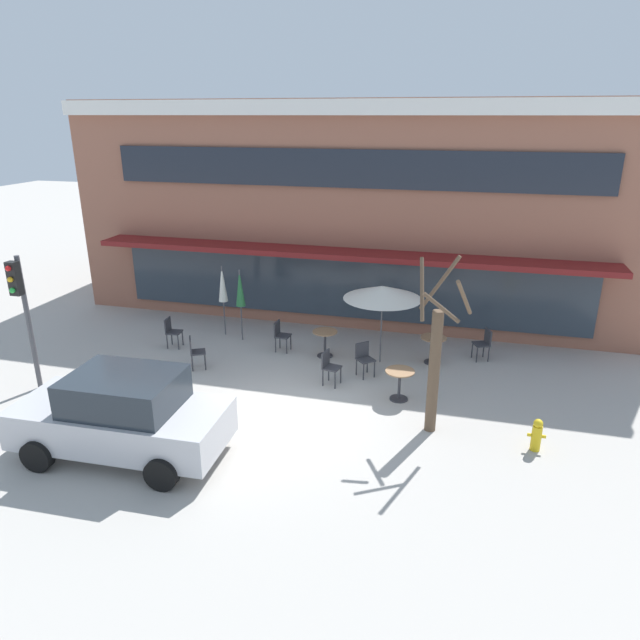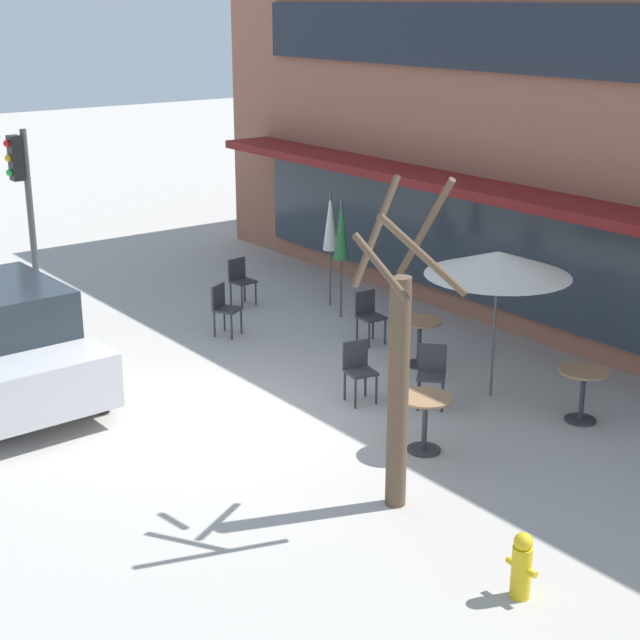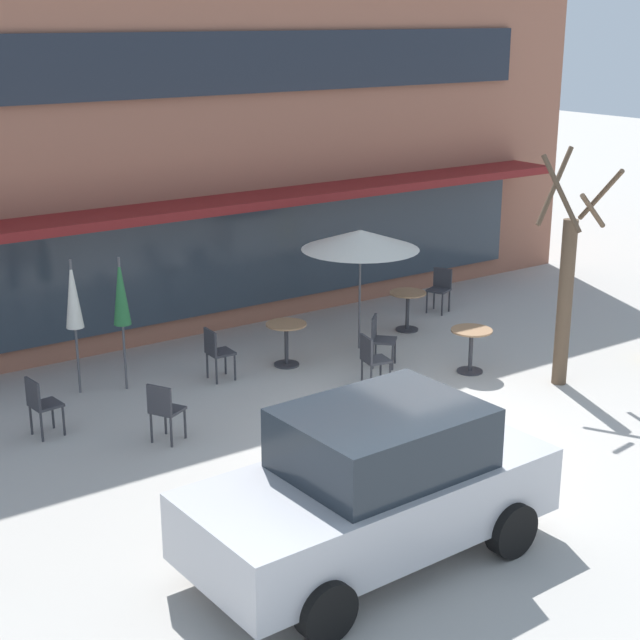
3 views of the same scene
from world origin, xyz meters
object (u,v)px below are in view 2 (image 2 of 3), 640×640
at_px(cafe_table_streetside, 419,335).
at_px(cafe_chair_4, 224,306).
at_px(cafe_table_by_tree, 425,414).
at_px(patio_umbrella_green_folded, 330,222).
at_px(cafe_chair_3, 432,371).
at_px(fire_hydrant, 522,565).
at_px(cafe_table_near_wall, 583,386).
at_px(patio_umbrella_corner_open, 341,231).
at_px(cafe_chair_0, 240,278).
at_px(cafe_chair_5, 358,367).
at_px(traffic_light_pole, 23,191).
at_px(cafe_chair_2, 369,313).
at_px(patio_umbrella_cream_folded, 498,263).
at_px(street_tree, 399,370).

distance_m(cafe_table_streetside, cafe_chair_4, 3.59).
xyz_separation_m(cafe_table_streetside, cafe_chair_4, (-3.17, -1.70, 0.01)).
height_order(cafe_table_by_tree, cafe_chair_4, cafe_chair_4).
bearing_deg(cafe_table_by_tree, patio_umbrella_green_folded, 153.31).
bearing_deg(cafe_chair_3, fire_hydrant, -32.72).
distance_m(cafe_table_streetside, cafe_chair_3, 1.61).
bearing_deg(cafe_table_near_wall, patio_umbrella_corner_open, 177.55).
height_order(cafe_table_near_wall, cafe_chair_0, cafe_chair_0).
distance_m(cafe_table_streetside, cafe_chair_5, 1.78).
xyz_separation_m(patio_umbrella_green_folded, traffic_light_pole, (-3.00, -4.70, 0.67)).
bearing_deg(cafe_table_by_tree, cafe_chair_3, 133.61).
bearing_deg(cafe_chair_4, cafe_chair_2, 43.91).
bearing_deg(patio_umbrella_corner_open, cafe_chair_3, -20.54).
height_order(cafe_table_near_wall, patio_umbrella_green_folded, patio_umbrella_green_folded).
bearing_deg(cafe_chair_0, cafe_table_by_tree, -12.96).
bearing_deg(cafe_table_streetside, patio_umbrella_corner_open, 168.40).
relative_size(patio_umbrella_cream_folded, traffic_light_pole, 0.65).
distance_m(patio_umbrella_green_folded, cafe_chair_2, 2.48).
height_order(cafe_chair_3, cafe_chair_5, same).
distance_m(traffic_light_pole, fire_hydrant, 11.94).
xyz_separation_m(cafe_table_by_tree, fire_hydrant, (2.99, -1.48, -0.16)).
xyz_separation_m(patio_umbrella_cream_folded, cafe_chair_2, (-2.92, 0.06, -1.50)).
height_order(cafe_table_streetside, cafe_chair_5, cafe_chair_5).
bearing_deg(street_tree, patio_umbrella_green_folded, 148.04).
bearing_deg(cafe_chair_5, patio_umbrella_green_folded, 147.44).
xyz_separation_m(patio_umbrella_corner_open, cafe_chair_0, (-1.77, -1.05, -1.10)).
bearing_deg(patio_umbrella_cream_folded, cafe_table_streetside, 179.97).
xyz_separation_m(cafe_table_near_wall, cafe_chair_2, (-4.32, -0.26, 0.01)).
bearing_deg(traffic_light_pole, patio_umbrella_cream_folded, 25.78).
bearing_deg(cafe_chair_2, patio_umbrella_cream_folded, -1.21).
bearing_deg(traffic_light_pole, patio_umbrella_green_folded, 57.46).
height_order(patio_umbrella_corner_open, cafe_chair_5, patio_umbrella_corner_open).
height_order(cafe_table_by_tree, cafe_chair_3, cafe_chair_3).
bearing_deg(cafe_chair_0, cafe_table_streetside, 6.19).
bearing_deg(patio_umbrella_cream_folded, cafe_chair_4, -160.33).
bearing_deg(fire_hydrant, cafe_chair_0, 162.74).
relative_size(cafe_table_near_wall, cafe_chair_0, 0.85).
bearing_deg(cafe_table_streetside, traffic_light_pole, -148.97).
relative_size(patio_umbrella_corner_open, traffic_light_pole, 0.65).
bearing_deg(cafe_chair_2, street_tree, -36.46).
xyz_separation_m(cafe_chair_0, street_tree, (7.73, -2.81, 1.14)).
relative_size(cafe_chair_4, traffic_light_pole, 0.26).
bearing_deg(fire_hydrant, cafe_chair_2, 151.62).
relative_size(patio_umbrella_corner_open, cafe_chair_5, 2.47).
bearing_deg(cafe_chair_4, cafe_chair_5, -0.01).
distance_m(cafe_chair_4, fire_hydrant, 8.72).
bearing_deg(patio_umbrella_green_folded, street_tree, -31.96).
bearing_deg(cafe_chair_4, cafe_table_by_tree, -3.91).
distance_m(patio_umbrella_corner_open, cafe_chair_2, 1.85).
relative_size(cafe_table_near_wall, street_tree, 0.20).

